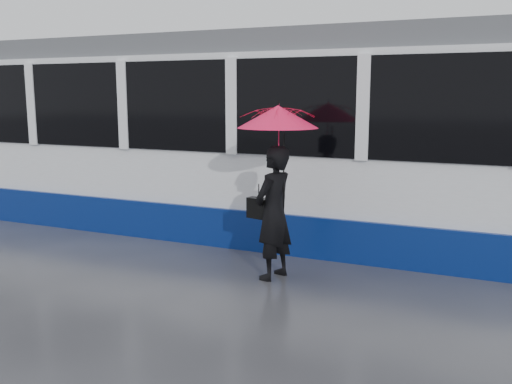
% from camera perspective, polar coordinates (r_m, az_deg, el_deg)
% --- Properties ---
extents(ground, '(90.00, 90.00, 0.00)m').
position_cam_1_polar(ground, '(7.69, -3.29, -8.35)').
color(ground, '#2E2E33').
rests_on(ground, ground).
extents(rails, '(34.00, 1.51, 0.02)m').
position_cam_1_polar(rails, '(9.88, 3.43, -4.16)').
color(rails, '#3F3D38').
rests_on(rails, ground).
extents(tram, '(26.00, 2.56, 3.35)m').
position_cam_1_polar(tram, '(9.61, 3.57, 5.30)').
color(tram, white).
rests_on(tram, ground).
extents(woman, '(0.55, 0.71, 1.74)m').
position_cam_1_polar(woman, '(7.37, 1.78, -2.11)').
color(woman, black).
rests_on(woman, ground).
extents(umbrella, '(1.23, 1.23, 1.18)m').
position_cam_1_polar(umbrella, '(7.21, 2.19, 5.96)').
color(umbrella, '#FA1550').
rests_on(umbrella, ground).
extents(handbag, '(0.33, 0.20, 0.45)m').
position_cam_1_polar(handbag, '(7.46, 0.28, -1.62)').
color(handbag, black).
rests_on(handbag, ground).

